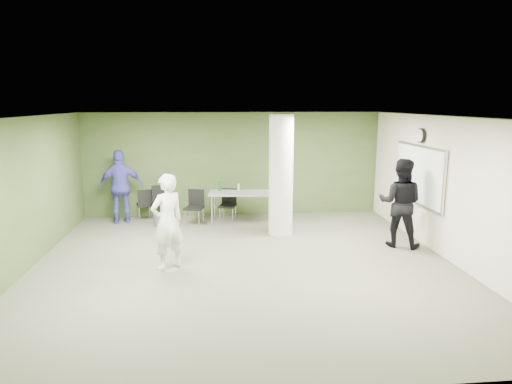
{
  "coord_description": "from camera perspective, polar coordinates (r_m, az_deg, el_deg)",
  "views": [
    {
      "loc": [
        -0.59,
        -8.29,
        3.05
      ],
      "look_at": [
        0.32,
        1.0,
        1.22
      ],
      "focal_mm": 32.0,
      "sensor_mm": 36.0,
      "label": 1
    }
  ],
  "objects": [
    {
      "name": "floor",
      "position": [
        8.85,
        -1.46,
        -9.03
      ],
      "size": [
        8.0,
        8.0,
        0.0
      ],
      "primitive_type": "plane",
      "color": "#4C4C3C",
      "rests_on": "ground"
    },
    {
      "name": "ceiling",
      "position": [
        8.32,
        -1.55,
        9.39
      ],
      "size": [
        8.0,
        8.0,
        0.0
      ],
      "primitive_type": "plane",
      "rotation": [
        3.14,
        0.0,
        0.0
      ],
      "color": "white",
      "rests_on": "wall_back"
    },
    {
      "name": "wall_back",
      "position": [
        12.42,
        -2.84,
        3.47
      ],
      "size": [
        8.0,
        2.8,
        0.02
      ],
      "primitive_type": "cube",
      "rotation": [
        1.57,
        0.0,
        0.0
      ],
      "color": "#3F5528",
      "rests_on": "floor"
    },
    {
      "name": "wall_left",
      "position": [
        9.12,
        -27.46,
        -0.58
      ],
      "size": [
        0.02,
        8.0,
        2.8
      ],
      "primitive_type": "cube",
      "color": "#3F5528",
      "rests_on": "floor"
    },
    {
      "name": "wall_right_cream",
      "position": [
        9.62,
        23.0,
        0.35
      ],
      "size": [
        0.02,
        8.0,
        2.8
      ],
      "primitive_type": "cube",
      "color": "beige",
      "rests_on": "floor"
    },
    {
      "name": "column",
      "position": [
        10.54,
        3.14,
        2.1
      ],
      "size": [
        0.56,
        0.56,
        2.8
      ],
      "primitive_type": "cylinder",
      "color": "silver",
      "rests_on": "floor"
    },
    {
      "name": "whiteboard",
      "position": [
        10.62,
        19.61,
        2.08
      ],
      "size": [
        0.05,
        2.3,
        1.3
      ],
      "color": "silver",
      "rests_on": "wall_right_cream"
    },
    {
      "name": "wall_clock",
      "position": [
        10.53,
        19.92,
        6.65
      ],
      "size": [
        0.06,
        0.32,
        0.32
      ],
      "color": "black",
      "rests_on": "wall_right_cream"
    },
    {
      "name": "folding_table",
      "position": [
        11.6,
        -1.69,
        -0.25
      ],
      "size": [
        1.79,
        0.95,
        1.06
      ],
      "rotation": [
        0.0,
        0.0,
        -0.12
      ],
      "color": "gray",
      "rests_on": "floor"
    },
    {
      "name": "wastebasket",
      "position": [
        11.72,
        -12.04,
        -3.45
      ],
      "size": [
        0.26,
        0.26,
        0.3
      ],
      "primitive_type": "cylinder",
      "color": "#4C4C4C",
      "rests_on": "floor"
    },
    {
      "name": "chair_back_left",
      "position": [
        12.27,
        -13.66,
        -1.26
      ],
      "size": [
        0.51,
        0.51,
        0.84
      ],
      "rotation": [
        0.0,
        0.0,
        3.41
      ],
      "color": "black",
      "rests_on": "floor"
    },
    {
      "name": "chair_back_right",
      "position": [
        12.2,
        -11.97,
        -0.9
      ],
      "size": [
        0.63,
        0.63,
        0.96
      ],
      "rotation": [
        0.0,
        0.0,
        3.55
      ],
      "color": "black",
      "rests_on": "floor"
    },
    {
      "name": "chair_table_left",
      "position": [
        11.7,
        -7.64,
        -1.52
      ],
      "size": [
        0.54,
        0.54,
        0.88
      ],
      "rotation": [
        0.0,
        0.0,
        -0.28
      ],
      "color": "black",
      "rests_on": "floor"
    },
    {
      "name": "chair_table_right",
      "position": [
        11.94,
        -3.5,
        -1.3
      ],
      "size": [
        0.51,
        0.51,
        0.84
      ],
      "rotation": [
        0.0,
        0.0,
        -0.27
      ],
      "color": "black",
      "rests_on": "floor"
    },
    {
      "name": "woman_white",
      "position": [
        8.54,
        -11.02,
        -3.7
      ],
      "size": [
        0.78,
        0.73,
        1.79
      ],
      "primitive_type": "imported",
      "rotation": [
        0.0,
        0.0,
        3.78
      ],
      "color": "white",
      "rests_on": "floor"
    },
    {
      "name": "man_black",
      "position": [
        10.19,
        17.59,
        -1.3
      ],
      "size": [
        1.16,
        1.07,
        1.9
      ],
      "primitive_type": "imported",
      "rotation": [
        0.0,
        0.0,
        2.64
      ],
      "color": "black",
      "rests_on": "floor"
    },
    {
      "name": "man_blue",
      "position": [
        12.1,
        -16.52,
        0.63
      ],
      "size": [
        1.18,
        0.67,
        1.89
      ],
      "primitive_type": "imported",
      "rotation": [
        0.0,
        0.0,
        3.35
      ],
      "color": "#4444A8",
      "rests_on": "floor"
    }
  ]
}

